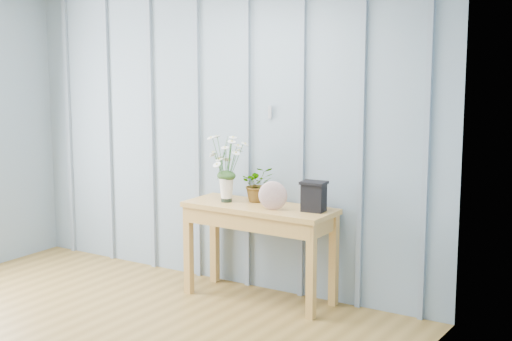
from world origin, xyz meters
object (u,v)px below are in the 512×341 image
Objects in this scene: felt_disc_vessel at (273,196)px; carved_box at (314,196)px; sideboard at (259,220)px; daisy_vase at (226,159)px.

felt_disc_vessel is 0.97× the size of carved_box.
sideboard is 0.30m from felt_disc_vessel.
daisy_vase is at bearing -175.16° from carved_box.
daisy_vase is 2.46× the size of felt_disc_vessel.
daisy_vase is 0.52m from felt_disc_vessel.
daisy_vase reaches higher than sideboard.
daisy_vase is at bearing -175.06° from sideboard.
daisy_vase reaches higher than felt_disc_vessel.
felt_disc_vessel is at bearing -156.31° from carved_box.
sideboard is 2.22× the size of daisy_vase.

